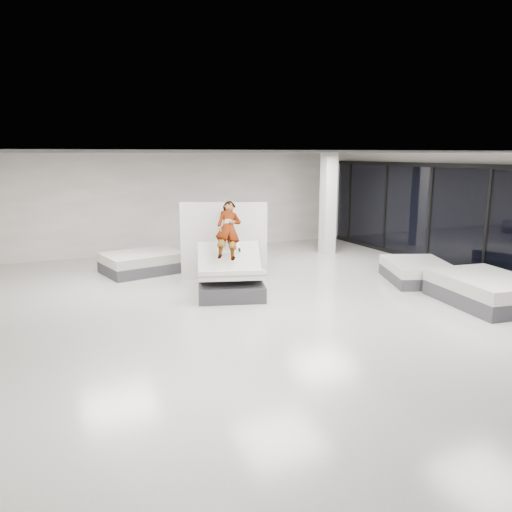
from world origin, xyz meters
The scene contains 10 objects.
room centered at (0.00, 0.00, 1.60)m, with size 14.00×14.04×3.20m.
hero_bed centered at (-0.60, 1.40, 0.37)m, with size 1.98×2.29×1.22m.
person centered at (-0.50, 1.71, 1.21)m, with size 0.59×0.39×1.62m, color slate.
remote centered at (-0.40, 1.31, 1.03)m, with size 0.05×0.14×0.03m, color black.
divider_panel centered at (-0.27, 2.64, 1.00)m, with size 2.19×0.10×1.99m, color silver.
flat_bed_right_far centered at (4.10, 0.45, 0.26)m, with size 2.02×2.28×0.52m.
flat_bed_right_near centered at (4.11, -1.67, 0.30)m, with size 1.96×2.43×0.61m.
flat_bed_left_far centered at (-2.01, 4.34, 0.27)m, with size 2.24×1.85×0.54m.
column centered at (4.00, 4.50, 1.60)m, with size 0.40×0.40×3.20m, color silver.
storefront_glazing centered at (5.90, 0.00, 1.45)m, with size 0.12×13.40×2.92m.
Camera 1 is at (-4.70, -8.99, 3.19)m, focal length 35.00 mm.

